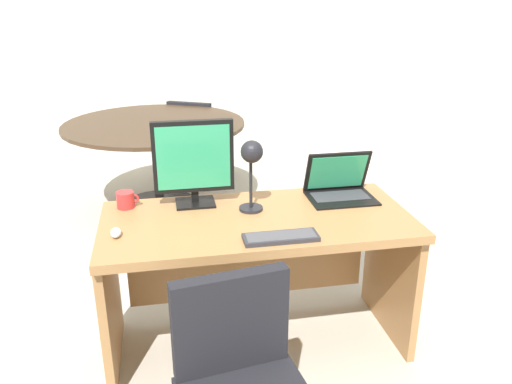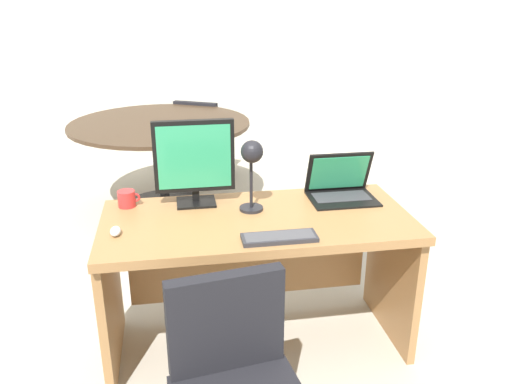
# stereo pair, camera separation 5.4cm
# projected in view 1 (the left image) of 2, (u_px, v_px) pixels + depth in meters

# --- Properties ---
(ground) EXTENTS (12.00, 12.00, 0.00)m
(ground) POSITION_uv_depth(u_px,v_px,m) (222.00, 226.00, 4.16)
(ground) COLOR #B7B2A3
(back_wall) EXTENTS (10.00, 0.10, 2.80)m
(back_wall) POSITION_uv_depth(u_px,v_px,m) (196.00, 30.00, 5.38)
(back_wall) COLOR silver
(back_wall) RESTS_ON ground
(desk) EXTENTS (1.51, 0.70, 0.74)m
(desk) POSITION_uv_depth(u_px,v_px,m) (256.00, 251.00, 2.63)
(desk) COLOR #9E7042
(desk) RESTS_ON ground
(monitor) EXTENTS (0.41, 0.16, 0.44)m
(monitor) POSITION_uv_depth(u_px,v_px,m) (193.00, 160.00, 2.60)
(monitor) COLOR black
(monitor) RESTS_ON desk
(laptop) EXTENTS (0.35, 0.27, 0.24)m
(laptop) POSITION_uv_depth(u_px,v_px,m) (339.00, 183.00, 2.76)
(laptop) COLOR black
(laptop) RESTS_ON desk
(keyboard) EXTENTS (0.34, 0.11, 0.02)m
(keyboard) POSITION_uv_depth(u_px,v_px,m) (281.00, 237.00, 2.29)
(keyboard) COLOR #2D2D33
(keyboard) RESTS_ON desk
(mouse) EXTENTS (0.05, 0.08, 0.04)m
(mouse) POSITION_uv_depth(u_px,v_px,m) (116.00, 233.00, 2.32)
(mouse) COLOR silver
(mouse) RESTS_ON desk
(desk_lamp) EXTENTS (0.12, 0.14, 0.37)m
(desk_lamp) POSITION_uv_depth(u_px,v_px,m) (252.00, 161.00, 2.49)
(desk_lamp) COLOR black
(desk_lamp) RESTS_ON desk
(coffee_mug) EXTENTS (0.11, 0.09, 0.08)m
(coffee_mug) POSITION_uv_depth(u_px,v_px,m) (126.00, 200.00, 2.62)
(coffee_mug) COLOR red
(coffee_mug) RESTS_ON desk
(meeting_table) EXTENTS (1.49, 1.49, 0.76)m
(meeting_table) POSITION_uv_depth(u_px,v_px,m) (156.00, 144.00, 4.31)
(meeting_table) COLOR black
(meeting_table) RESTS_ON ground
(meeting_chair_near) EXTENTS (0.62, 0.63, 0.79)m
(meeting_chair_near) POSITION_uv_depth(u_px,v_px,m) (197.00, 146.00, 5.21)
(meeting_chair_near) COLOR black
(meeting_chair_near) RESTS_ON ground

